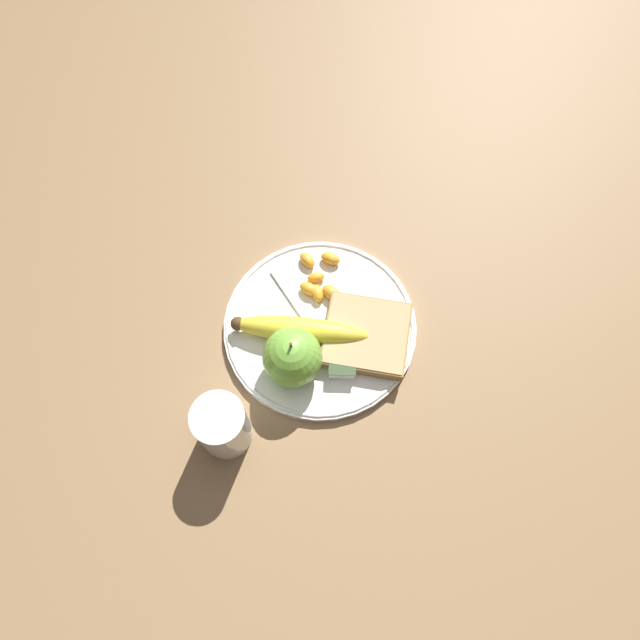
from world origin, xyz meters
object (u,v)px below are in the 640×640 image
at_px(plate, 320,327).
at_px(jam_packet, 342,367).
at_px(banana, 300,330).
at_px(fork, 310,323).
at_px(apple, 292,357).
at_px(juice_glass, 222,427).
at_px(bread_slice, 366,335).

bearing_deg(plate, jam_packet, 116.74).
bearing_deg(banana, fork, -127.89).
bearing_deg(fork, jam_packet, 0.90).
bearing_deg(jam_packet, apple, -0.99).
xyz_separation_m(plate, banana, (0.03, 0.02, 0.02)).
distance_m(juice_glass, bread_slice, 0.24).
distance_m(plate, bread_slice, 0.07).
xyz_separation_m(banana, fork, (-0.01, -0.02, -0.02)).
bearing_deg(plate, bread_slice, 165.29).
xyz_separation_m(banana, jam_packet, (-0.06, 0.05, -0.01)).
height_order(juice_glass, bread_slice, juice_glass).
bearing_deg(bread_slice, jam_packet, 55.74).
distance_m(banana, fork, 0.03).
bearing_deg(fork, plate, 48.54).
bearing_deg(apple, banana, -97.74).
bearing_deg(fork, bread_slice, 42.22).
bearing_deg(bread_slice, banana, -1.13).
distance_m(banana, jam_packet, 0.08).
relative_size(juice_glass, banana, 0.48).
bearing_deg(jam_packet, juice_glass, 31.68).
relative_size(juice_glass, jam_packet, 2.54).
bearing_deg(juice_glass, bread_slice, -142.50).
xyz_separation_m(banana, bread_slice, (-0.09, 0.00, -0.01)).
relative_size(plate, jam_packet, 7.37).
relative_size(apple, fork, 0.59).
bearing_deg(apple, fork, -106.87).
bearing_deg(banana, apple, 82.26).
bearing_deg(juice_glass, plate, -126.92).
xyz_separation_m(plate, jam_packet, (-0.03, 0.07, 0.01)).
bearing_deg(banana, jam_packet, 140.69).
bearing_deg(bread_slice, apple, 25.05).
relative_size(juice_glass, apple, 1.06).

